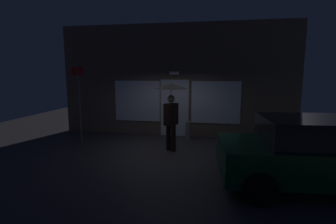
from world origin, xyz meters
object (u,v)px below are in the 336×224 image
Objects in this scene: person_with_umbrella at (171,100)px; street_sign_post at (79,99)px; parked_car at (317,153)px; sidewalk_bollard at (188,131)px.

person_with_umbrella is 0.77× the size of street_sign_post.
person_with_umbrella is 0.52× the size of parked_car.
street_sign_post reaches higher than parked_car.
person_with_umbrella is at bearing -8.71° from street_sign_post.
person_with_umbrella is 4.14m from parked_car.
person_with_umbrella is at bearing -105.11° from sidewalk_bollard.
street_sign_post is 4.09m from sidewalk_bollard.
street_sign_post is at bearing -70.05° from person_with_umbrella.
parked_car is 1.50× the size of street_sign_post.
person_with_umbrella reaches higher than parked_car.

